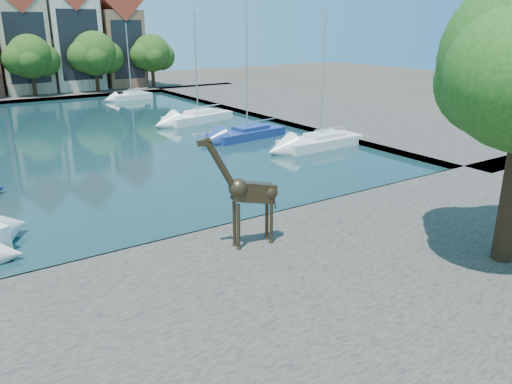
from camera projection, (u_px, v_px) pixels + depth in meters
ground at (218, 236)px, 22.62m from camera, size 160.00×160.00×0.00m
water_basin at (76, 139)px, 41.54m from camera, size 38.00×50.00×0.08m
near_quay at (319, 298)px, 17.02m from camera, size 50.00×14.00×0.50m
far_quay at (11, 94)px, 66.71m from camera, size 60.00×16.00×0.50m
right_quay at (309, 109)px, 54.60m from camera, size 14.00×52.00×0.50m
townhouse_east_inner at (19, 35)px, 65.36m from camera, size 5.94×9.18×15.79m
townhouse_east_mid at (70, 32)px, 68.66m from camera, size 6.43×9.18×16.65m
townhouse_east_end at (117, 39)px, 72.39m from camera, size 5.44×9.18×14.43m
far_tree_mid_east at (31, 58)px, 61.91m from camera, size 7.02×5.40×7.52m
far_tree_east at (96, 55)px, 66.08m from camera, size 7.54×5.80×7.84m
far_tree_far_east at (152, 54)px, 70.33m from camera, size 6.76×5.20×7.36m
giraffe_statue at (248, 192)px, 19.77m from camera, size 3.26×0.79×4.65m
sailboat_right_a at (320, 140)px, 38.52m from camera, size 6.97×2.58×9.99m
sailboat_right_b at (247, 132)px, 41.54m from camera, size 6.95×3.22×10.50m
sailboat_right_c at (198, 116)px, 48.52m from camera, size 7.31×3.81×10.24m
sailboat_right_d at (131, 95)px, 62.88m from camera, size 5.26×2.35×9.18m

